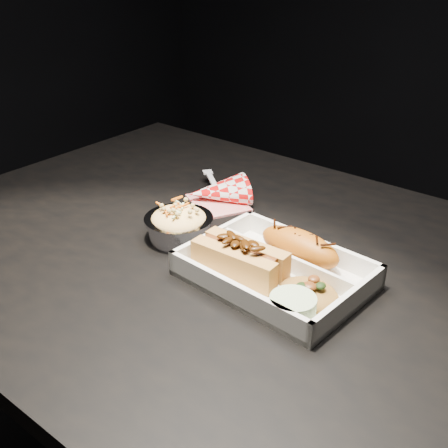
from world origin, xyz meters
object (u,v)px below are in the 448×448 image
at_px(fried_pastry, 299,247).
at_px(hotdog, 240,257).
at_px(dining_table, 249,306).
at_px(napkin_fork, 217,192).
at_px(food_tray, 276,274).
at_px(foil_coleslaw_cup, 179,223).

distance_m(fried_pastry, hotdog, 0.09).
height_order(dining_table, napkin_fork, napkin_fork).
bearing_deg(food_tray, foil_coleslaw_cup, -177.33).
bearing_deg(dining_table, hotdog, -69.93).
bearing_deg(foil_coleslaw_cup, hotdog, -10.66).
bearing_deg(foil_coleslaw_cup, dining_table, 10.75).
bearing_deg(fried_pastry, dining_table, -158.30).
xyz_separation_m(fried_pastry, hotdog, (-0.05, -0.08, 0.00)).
distance_m(food_tray, fried_pastry, 0.06).
distance_m(fried_pastry, napkin_fork, 0.26).
height_order(food_tray, napkin_fork, napkin_fork).
relative_size(fried_pastry, foil_coleslaw_cup, 1.21).
bearing_deg(hotdog, dining_table, 107.94).
relative_size(dining_table, food_tray, 4.59).
distance_m(dining_table, fried_pastry, 0.14).
bearing_deg(napkin_fork, hotdog, -5.22).
xyz_separation_m(hotdog, foil_coleslaw_cup, (-0.15, 0.03, -0.00)).
height_order(dining_table, hotdog, hotdog).
xyz_separation_m(dining_table, food_tray, (0.07, -0.03, 0.10)).
distance_m(hotdog, foil_coleslaw_cup, 0.15).
bearing_deg(foil_coleslaw_cup, fried_pastry, 14.75).
height_order(foil_coleslaw_cup, napkin_fork, napkin_fork).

